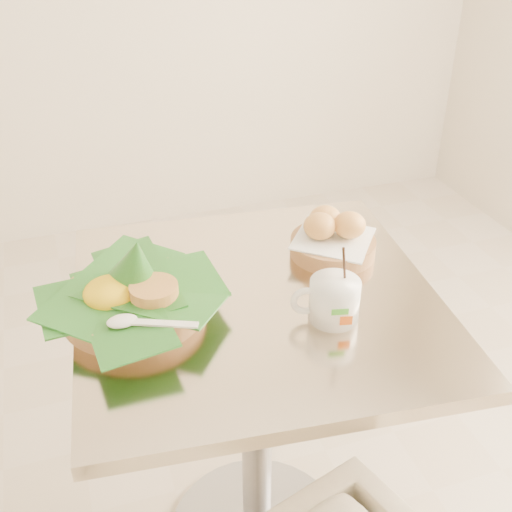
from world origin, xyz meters
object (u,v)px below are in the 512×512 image
object	(u,v)px
cafe_table	(257,380)
bread_basket	(332,237)
rice_basket	(132,293)
coffee_mug	(333,299)

from	to	relation	value
cafe_table	bread_basket	size ratio (longest dim) A/B	3.49
cafe_table	rice_basket	bearing A→B (deg)	174.10
bread_basket	rice_basket	bearing A→B (deg)	-169.56
cafe_table	rice_basket	distance (m)	0.36
cafe_table	rice_basket	size ratio (longest dim) A/B	2.27
cafe_table	coffee_mug	world-z (taller)	coffee_mug
cafe_table	bread_basket	distance (m)	0.35
cafe_table	rice_basket	xyz separation A→B (m)	(-0.24, 0.02, 0.27)
rice_basket	coffee_mug	distance (m)	0.37
bread_basket	cafe_table	bearing A→B (deg)	-152.76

